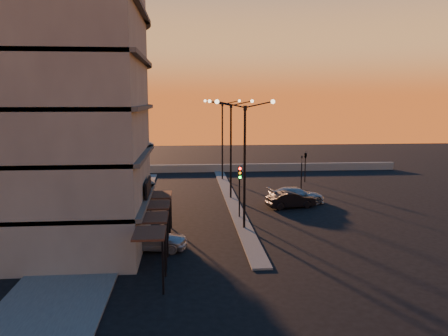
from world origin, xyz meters
TOP-DOWN VIEW (x-y plane):
  - ground at (0.00, 0.00)m, footprint 120.00×120.00m
  - sidewalk_west at (-10.50, 4.00)m, footprint 5.00×40.00m
  - median at (0.00, 10.00)m, footprint 1.20×36.00m
  - parapet at (2.00, 26.00)m, footprint 44.00×0.50m
  - building at (-14.00, 0.03)m, footprint 14.35×17.08m
  - streetlamp_near at (0.00, 0.00)m, footprint 4.32×0.32m
  - streetlamp_mid at (0.00, 10.00)m, footprint 4.32×0.32m
  - streetlamp_far at (0.00, 20.00)m, footprint 4.32×0.32m
  - traffic_light_main at (0.00, 2.87)m, footprint 0.28×0.44m
  - signal_east_a at (8.00, 14.00)m, footprint 0.13×0.16m
  - signal_east_b at (9.50, 18.00)m, footprint 0.42×1.99m
  - car_hatchback at (-6.50, -3.97)m, footprint 4.83×2.56m
  - car_sedan at (4.96, 6.05)m, footprint 4.58×2.45m
  - car_wagon at (5.83, 7.57)m, footprint 5.43×2.69m

SIDE VIEW (x-z plane):
  - ground at x=0.00m, z-range 0.00..0.00m
  - sidewalk_west at x=-10.50m, z-range 0.00..0.12m
  - median at x=0.00m, z-range 0.00..0.12m
  - parapet at x=2.00m, z-range 0.00..1.00m
  - car_sedan at x=4.96m, z-range 0.00..1.43m
  - car_wagon at x=5.83m, z-range 0.00..1.52m
  - car_hatchback at x=-6.50m, z-range 0.00..1.57m
  - signal_east_a at x=8.00m, z-range 0.13..3.73m
  - traffic_light_main at x=0.00m, z-range 0.76..5.01m
  - signal_east_b at x=9.50m, z-range 1.30..4.90m
  - streetlamp_near at x=0.00m, z-range 0.84..10.35m
  - streetlamp_mid at x=0.00m, z-range 0.84..10.35m
  - streetlamp_far at x=0.00m, z-range 0.84..10.35m
  - building at x=-14.00m, z-range -0.59..24.41m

